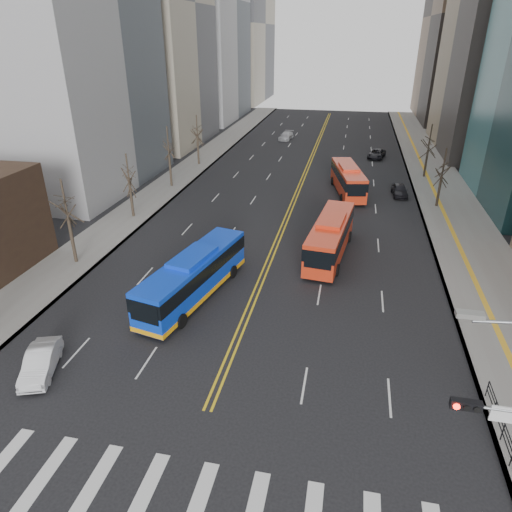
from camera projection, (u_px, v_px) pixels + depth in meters
The scene contains 14 objects.
ground at pixel (171, 498), 19.19m from camera, with size 220.00×220.00×0.00m, color black.
sidewalk_right at pixel (443, 193), 55.48m from camera, with size 7.00×130.00×0.15m, color gray.
sidewalk_left at pixel (179, 177), 61.77m from camera, with size 5.00×130.00×0.15m, color gray.
crosswalk at pixel (171, 498), 19.19m from camera, with size 26.70×4.00×0.01m.
centerline at pixel (308, 165), 67.54m from camera, with size 0.55×100.00×0.01m.
pedestrian_railing at pixel (503, 429), 21.45m from camera, with size 0.06×6.06×1.02m.
street_trees at pixel (224, 166), 48.75m from camera, with size 35.20×47.20×7.60m.
blue_bus at pixel (194, 275), 33.10m from camera, with size 4.95×12.13×3.46m.
red_bus_near at pixel (330, 235), 39.34m from camera, with size 3.78×11.24×3.50m.
red_bus_far at pixel (348, 178), 55.03m from camera, with size 4.67×11.02×3.42m.
car_white at pixel (41, 362), 26.05m from camera, with size 1.48×4.24×1.40m, color silver.
car_dark_mid at pixel (400, 190), 54.66m from camera, with size 1.65×4.10×1.40m, color black.
car_silver at pixel (286, 136), 83.65m from camera, with size 1.94×4.77×1.38m, color #ADADB3.
car_dark_far at pixel (377, 154), 71.29m from camera, with size 2.19×4.74×1.32m, color black.
Camera 1 is at (6.12, -11.75, 17.59)m, focal length 32.00 mm.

